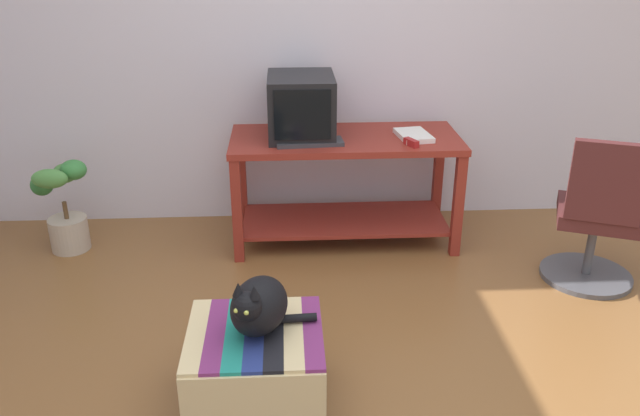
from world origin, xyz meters
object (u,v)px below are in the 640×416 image
at_px(desk, 345,170).
at_px(book, 414,135).
at_px(stapler, 411,142).
at_px(office_chair, 597,222).
at_px(potted_plant, 64,208).
at_px(cat, 258,306).
at_px(tv_monitor, 301,107).
at_px(keyboard, 310,142).
at_px(ottoman_with_blanket, 256,368).

height_order(desk, book, book).
bearing_deg(desk, stapler, -28.39).
bearing_deg(office_chair, potted_plant, 10.90).
distance_m(desk, cat, 1.66).
bearing_deg(book, desk, 165.31).
relative_size(book, stapler, 2.47).
relative_size(tv_monitor, office_chair, 0.55).
distance_m(potted_plant, stapler, 2.19).
relative_size(desk, tv_monitor, 2.93).
bearing_deg(tv_monitor, stapler, -20.38).
xyz_separation_m(book, cat, (-0.92, -1.53, -0.23)).
relative_size(tv_monitor, keyboard, 1.22).
xyz_separation_m(keyboard, office_chair, (1.58, -0.51, -0.33)).
xyz_separation_m(desk, stapler, (0.37, -0.20, 0.24)).
xyz_separation_m(keyboard, stapler, (0.60, -0.06, 0.01)).
bearing_deg(book, stapler, -114.38).
xyz_separation_m(ottoman_with_blanket, cat, (0.02, 0.01, 0.30)).
distance_m(desk, tv_monitor, 0.49).
distance_m(tv_monitor, potted_plant, 1.61).
relative_size(book, potted_plant, 0.45).
relative_size(desk, ottoman_with_blanket, 2.53).
bearing_deg(stapler, cat, -148.45).
height_order(cat, office_chair, office_chair).
xyz_separation_m(desk, ottoman_with_blanket, (-0.52, -1.59, -0.30)).
height_order(cat, potted_plant, cat).
xyz_separation_m(tv_monitor, office_chair, (1.63, -0.69, -0.50)).
bearing_deg(keyboard, stapler, -10.31).
bearing_deg(ottoman_with_blanket, potted_plant, 129.17).
relative_size(cat, potted_plant, 0.66).
bearing_deg(tv_monitor, cat, -98.14).
xyz_separation_m(keyboard, cat, (-0.27, -1.44, -0.23)).
height_order(desk, tv_monitor, tv_monitor).
xyz_separation_m(keyboard, potted_plant, (-1.54, 0.08, -0.43)).
distance_m(office_chair, stapler, 1.13).
distance_m(cat, stapler, 1.65).
bearing_deg(cat, stapler, 79.30).
height_order(book, potted_plant, book).
distance_m(book, stapler, 0.16).
distance_m(book, cat, 1.80).
bearing_deg(book, ottoman_with_blanket, -129.82).
bearing_deg(ottoman_with_blanket, tv_monitor, 81.35).
bearing_deg(desk, potted_plant, -178.29).
height_order(keyboard, book, book).
relative_size(desk, book, 5.25).
xyz_separation_m(ottoman_with_blanket, potted_plant, (-1.25, 1.53, 0.10)).
xyz_separation_m(book, office_chair, (0.94, -0.61, -0.33)).
bearing_deg(keyboard, desk, 27.12).
relative_size(keyboard, book, 1.47).
xyz_separation_m(potted_plant, stapler, (2.14, -0.14, 0.44)).
bearing_deg(tv_monitor, ottoman_with_blanket, -98.83).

